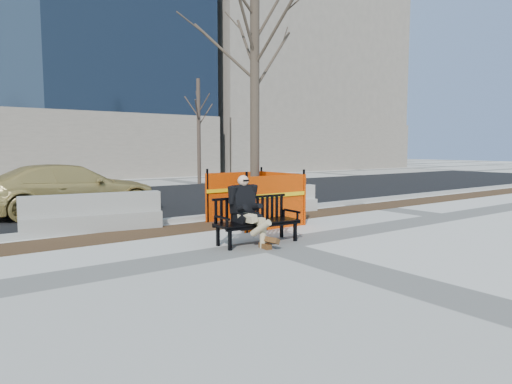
{
  "coord_description": "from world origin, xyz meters",
  "views": [
    {
      "loc": [
        -5.38,
        -6.91,
        1.91
      ],
      "look_at": [
        0.28,
        0.87,
        0.96
      ],
      "focal_mm": 31.86,
      "sensor_mm": 36.0,
      "label": 1
    }
  ],
  "objects_px": {
    "tree_fence": "(255,224)",
    "jersey_barrier_left": "(94,231)",
    "seated_man": "(246,244)",
    "bench": "(257,243)",
    "jersey_barrier_right": "(273,213)",
    "sedan": "(72,214)"
  },
  "relations": [
    {
      "from": "tree_fence",
      "to": "jersey_barrier_left",
      "type": "relative_size",
      "value": 2.25
    },
    {
      "from": "tree_fence",
      "to": "jersey_barrier_left",
      "type": "xyz_separation_m",
      "value": [
        -3.58,
        1.34,
        0.0
      ]
    },
    {
      "from": "jersey_barrier_left",
      "to": "seated_man",
      "type": "bearing_deg",
      "value": -49.13
    },
    {
      "from": "tree_fence",
      "to": "bench",
      "type": "bearing_deg",
      "value": -124.58
    },
    {
      "from": "jersey_barrier_left",
      "to": "jersey_barrier_right",
      "type": "relative_size",
      "value": 1.1
    },
    {
      "from": "bench",
      "to": "jersey_barrier_right",
      "type": "relative_size",
      "value": 0.64
    },
    {
      "from": "seated_man",
      "to": "sedan",
      "type": "relative_size",
      "value": 0.28
    },
    {
      "from": "tree_fence",
      "to": "sedan",
      "type": "distance_m",
      "value": 5.52
    },
    {
      "from": "bench",
      "to": "jersey_barrier_left",
      "type": "relative_size",
      "value": 0.58
    },
    {
      "from": "seated_man",
      "to": "tree_fence",
      "type": "distance_m",
      "value": 2.44
    },
    {
      "from": "seated_man",
      "to": "sedan",
      "type": "xyz_separation_m",
      "value": [
        -1.7,
        6.32,
        0.0
      ]
    },
    {
      "from": "jersey_barrier_left",
      "to": "jersey_barrier_right",
      "type": "distance_m",
      "value": 5.11
    },
    {
      "from": "seated_man",
      "to": "bench",
      "type": "bearing_deg",
      "value": -11.2
    },
    {
      "from": "jersey_barrier_right",
      "to": "tree_fence",
      "type": "bearing_deg",
      "value": -132.36
    },
    {
      "from": "jersey_barrier_left",
      "to": "jersey_barrier_right",
      "type": "height_order",
      "value": "jersey_barrier_left"
    },
    {
      "from": "jersey_barrier_right",
      "to": "bench",
      "type": "bearing_deg",
      "value": -123.19
    },
    {
      "from": "bench",
      "to": "seated_man",
      "type": "xyz_separation_m",
      "value": [
        -0.24,
        0.06,
        0.0
      ]
    },
    {
      "from": "tree_fence",
      "to": "sedan",
      "type": "bearing_deg",
      "value": 126.21
    },
    {
      "from": "bench",
      "to": "sedan",
      "type": "relative_size",
      "value": 0.36
    },
    {
      "from": "seated_man",
      "to": "tree_fence",
      "type": "relative_size",
      "value": 0.2
    },
    {
      "from": "seated_man",
      "to": "sedan",
      "type": "bearing_deg",
      "value": 107.69
    },
    {
      "from": "jersey_barrier_left",
      "to": "jersey_barrier_right",
      "type": "bearing_deg",
      "value": 7.4
    }
  ]
}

